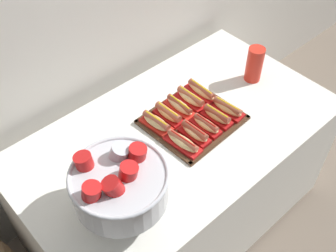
{
  "coord_description": "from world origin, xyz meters",
  "views": [
    {
      "loc": [
        -0.88,
        -0.91,
        2.12
      ],
      "look_at": [
        -0.04,
        0.02,
        0.8
      ],
      "focal_mm": 44.09,
      "sensor_mm": 36.0,
      "label": 1
    }
  ],
  "objects_px": {
    "serving_tray": "(192,120)",
    "hot_dog_2": "(206,125)",
    "buffet_table": "(176,177)",
    "punch_bowl": "(119,184)",
    "hot_dog_0": "(183,143)",
    "hot_dog_4": "(227,108)",
    "hot_dog_1": "(195,133)",
    "cup_stack": "(254,64)",
    "hot_dog_6": "(168,114)",
    "hot_dog_5": "(156,123)",
    "hot_dog_3": "(217,116)",
    "hot_dog_9": "(201,91)",
    "hot_dog_8": "(191,98)",
    "hot_dog_7": "(180,106)"
  },
  "relations": [
    {
      "from": "hot_dog_1",
      "to": "hot_dog_8",
      "type": "bearing_deg",
      "value": 50.4
    },
    {
      "from": "hot_dog_0",
      "to": "hot_dog_1",
      "type": "xyz_separation_m",
      "value": [
        0.07,
        0.0,
        0.01
      ]
    },
    {
      "from": "serving_tray",
      "to": "hot_dog_3",
      "type": "height_order",
      "value": "hot_dog_3"
    },
    {
      "from": "cup_stack",
      "to": "punch_bowl",
      "type": "bearing_deg",
      "value": -170.1
    },
    {
      "from": "hot_dog_1",
      "to": "hot_dog_5",
      "type": "height_order",
      "value": "hot_dog_1"
    },
    {
      "from": "hot_dog_4",
      "to": "hot_dog_8",
      "type": "distance_m",
      "value": 0.18
    },
    {
      "from": "serving_tray",
      "to": "hot_dog_2",
      "type": "xyz_separation_m",
      "value": [
        0.0,
        -0.08,
        0.03
      ]
    },
    {
      "from": "hot_dog_7",
      "to": "hot_dog_5",
      "type": "bearing_deg",
      "value": -177.32
    },
    {
      "from": "cup_stack",
      "to": "hot_dog_4",
      "type": "bearing_deg",
      "value": -163.28
    },
    {
      "from": "hot_dog_8",
      "to": "hot_dog_4",
      "type": "bearing_deg",
      "value": -62.88
    },
    {
      "from": "serving_tray",
      "to": "hot_dog_6",
      "type": "xyz_separation_m",
      "value": [
        -0.08,
        0.08,
        0.03
      ]
    },
    {
      "from": "hot_dog_4",
      "to": "hot_dog_8",
      "type": "height_order",
      "value": "hot_dog_8"
    },
    {
      "from": "hot_dog_0",
      "to": "cup_stack",
      "type": "xyz_separation_m",
      "value": [
        0.58,
        0.1,
        0.06
      ]
    },
    {
      "from": "hot_dog_5",
      "to": "hot_dog_8",
      "type": "xyz_separation_m",
      "value": [
        0.22,
        0.01,
        0.0
      ]
    },
    {
      "from": "hot_dog_3",
      "to": "punch_bowl",
      "type": "height_order",
      "value": "punch_bowl"
    },
    {
      "from": "hot_dog_2",
      "to": "hot_dog_5",
      "type": "relative_size",
      "value": 0.92
    },
    {
      "from": "hot_dog_9",
      "to": "cup_stack",
      "type": "xyz_separation_m",
      "value": [
        0.29,
        -0.08,
        0.06
      ]
    },
    {
      "from": "hot_dog_7",
      "to": "hot_dog_4",
      "type": "bearing_deg",
      "value": -45.05
    },
    {
      "from": "hot_dog_5",
      "to": "hot_dog_8",
      "type": "relative_size",
      "value": 0.99
    },
    {
      "from": "hot_dog_8",
      "to": "hot_dog_9",
      "type": "height_order",
      "value": "hot_dog_8"
    },
    {
      "from": "buffet_table",
      "to": "hot_dog_5",
      "type": "bearing_deg",
      "value": 126.49
    },
    {
      "from": "hot_dog_2",
      "to": "hot_dog_5",
      "type": "xyz_separation_m",
      "value": [
        -0.16,
        0.16,
        0.0
      ]
    },
    {
      "from": "hot_dog_9",
      "to": "cup_stack",
      "type": "distance_m",
      "value": 0.31
    },
    {
      "from": "hot_dog_6",
      "to": "hot_dog_3",
      "type": "bearing_deg",
      "value": -45.05
    },
    {
      "from": "hot_dog_8",
      "to": "hot_dog_0",
      "type": "bearing_deg",
      "value": -141.07
    },
    {
      "from": "buffet_table",
      "to": "hot_dog_3",
      "type": "relative_size",
      "value": 9.62
    },
    {
      "from": "hot_dog_3",
      "to": "hot_dog_9",
      "type": "height_order",
      "value": "hot_dog_3"
    },
    {
      "from": "serving_tray",
      "to": "cup_stack",
      "type": "relative_size",
      "value": 2.27
    },
    {
      "from": "buffet_table",
      "to": "serving_tray",
      "type": "relative_size",
      "value": 3.56
    },
    {
      "from": "hot_dog_0",
      "to": "hot_dog_8",
      "type": "xyz_separation_m",
      "value": [
        0.22,
        0.18,
        0.0
      ]
    },
    {
      "from": "hot_dog_0",
      "to": "hot_dog_4",
      "type": "relative_size",
      "value": 1.06
    },
    {
      "from": "serving_tray",
      "to": "hot_dog_2",
      "type": "bearing_deg",
      "value": -87.32
    },
    {
      "from": "hot_dog_7",
      "to": "hot_dog_8",
      "type": "bearing_deg",
      "value": 2.68
    },
    {
      "from": "hot_dog_3",
      "to": "hot_dog_5",
      "type": "relative_size",
      "value": 0.93
    },
    {
      "from": "hot_dog_9",
      "to": "cup_stack",
      "type": "bearing_deg",
      "value": -15.2
    },
    {
      "from": "hot_dog_3",
      "to": "hot_dog_8",
      "type": "bearing_deg",
      "value": 92.68
    },
    {
      "from": "buffet_table",
      "to": "hot_dog_3",
      "type": "distance_m",
      "value": 0.43
    },
    {
      "from": "hot_dog_1",
      "to": "hot_dog_9",
      "type": "xyz_separation_m",
      "value": [
        0.22,
        0.18,
        -0.0
      ]
    },
    {
      "from": "hot_dog_3",
      "to": "hot_dog_6",
      "type": "xyz_separation_m",
      "value": [
        -0.16,
        0.16,
        0.0
      ]
    },
    {
      "from": "hot_dog_2",
      "to": "hot_dog_4",
      "type": "bearing_deg",
      "value": 2.68
    },
    {
      "from": "hot_dog_6",
      "to": "hot_dog_5",
      "type": "bearing_deg",
      "value": -177.32
    },
    {
      "from": "hot_dog_9",
      "to": "serving_tray",
      "type": "bearing_deg",
      "value": -148.51
    },
    {
      "from": "hot_dog_1",
      "to": "cup_stack",
      "type": "xyz_separation_m",
      "value": [
        0.51,
        0.1,
        0.06
      ]
    },
    {
      "from": "hot_dog_5",
      "to": "hot_dog_9",
      "type": "bearing_deg",
      "value": 2.68
    },
    {
      "from": "buffet_table",
      "to": "punch_bowl",
      "type": "xyz_separation_m",
      "value": [
        -0.44,
        -0.16,
        0.52
      ]
    },
    {
      "from": "buffet_table",
      "to": "cup_stack",
      "type": "relative_size",
      "value": 8.08
    },
    {
      "from": "hot_dog_0",
      "to": "hot_dog_6",
      "type": "bearing_deg",
      "value": 68.23
    },
    {
      "from": "hot_dog_8",
      "to": "punch_bowl",
      "type": "relative_size",
      "value": 0.47
    },
    {
      "from": "hot_dog_3",
      "to": "hot_dog_4",
      "type": "relative_size",
      "value": 0.9
    },
    {
      "from": "punch_bowl",
      "to": "cup_stack",
      "type": "distance_m",
      "value": 0.99
    }
  ]
}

